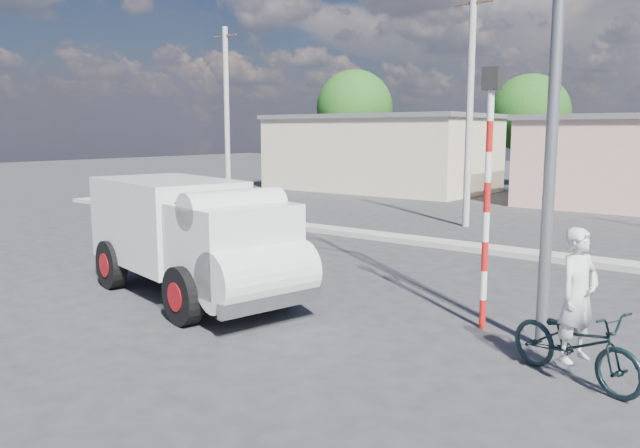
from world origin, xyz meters
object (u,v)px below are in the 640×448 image
Objects in this scene: cyclist at (577,317)px; streetlight at (547,19)px; traffic_pole at (488,177)px; bicycle at (575,344)px; truck at (193,235)px.

cyclist is 4.33m from streetlight.
traffic_pole is at bearing 74.69° from cyclist.
streetlight reaches higher than cyclist.
streetlight is at bearing -17.73° from traffic_pole.
traffic_pole is at bearing 162.27° from streetlight.
streetlight is (0.94, -0.30, 2.37)m from traffic_pole.
truck is at bearing 113.67° from bicycle.
streetlight is (-0.98, 1.11, 4.07)m from cyclist.
traffic_pole reaches higher than bicycle.
traffic_pole is (5.37, 1.74, 1.30)m from truck.
truck is 7.44m from streetlight.
truck is at bearing -167.14° from streetlight.
cyclist is at bearing 15.37° from truck.
truck is 3.33× the size of cyclist.
cyclist is 0.20× the size of streetlight.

